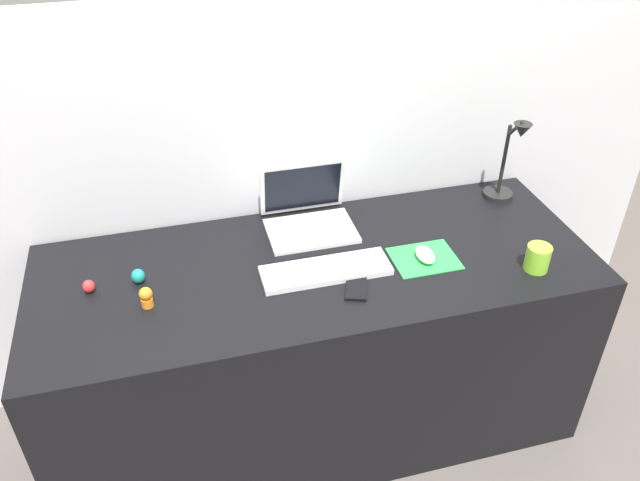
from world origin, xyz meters
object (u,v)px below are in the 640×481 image
(laptop, at_px, (307,211))
(mouse, at_px, (425,255))
(desk_lamp, at_px, (509,163))
(toy_figurine_red, at_px, (89,286))
(keyboard, at_px, (326,270))
(toy_figurine_orange, at_px, (146,297))
(toy_figurine_teal, at_px, (138,276))
(coffee_mug, at_px, (538,258))
(cell_phone, at_px, (356,287))

(laptop, relative_size, mouse, 3.12)
(mouse, height_order, desk_lamp, desk_lamp)
(toy_figurine_red, bearing_deg, laptop, 14.61)
(keyboard, distance_m, toy_figurine_orange, 0.55)
(laptop, relative_size, toy_figurine_teal, 6.40)
(desk_lamp, bearing_deg, laptop, 177.74)
(mouse, distance_m, toy_figurine_orange, 0.88)
(keyboard, relative_size, desk_lamp, 1.21)
(keyboard, xyz_separation_m, toy_figurine_red, (-0.72, 0.10, 0.01))
(mouse, bearing_deg, desk_lamp, 32.91)
(desk_lamp, height_order, toy_figurine_red, desk_lamp)
(laptop, relative_size, keyboard, 0.73)
(keyboard, bearing_deg, toy_figurine_red, 172.39)
(toy_figurine_red, bearing_deg, coffee_mug, -10.21)
(coffee_mug, xyz_separation_m, toy_figurine_red, (-1.37, 0.25, -0.02))
(laptop, distance_m, coffee_mug, 0.78)
(coffee_mug, relative_size, toy_figurine_red, 2.08)
(mouse, xyz_separation_m, coffee_mug, (0.32, -0.13, 0.02))
(mouse, height_order, toy_figurine_teal, toy_figurine_teal)
(mouse, height_order, toy_figurine_red, toy_figurine_red)
(laptop, height_order, coffee_mug, laptop)
(cell_phone, bearing_deg, toy_figurine_red, -174.66)
(mouse, distance_m, coffee_mug, 0.35)
(coffee_mug, bearing_deg, toy_figurine_red, 169.79)
(laptop, height_order, cell_phone, laptop)
(cell_phone, height_order, toy_figurine_orange, toy_figurine_orange)
(laptop, xyz_separation_m, coffee_mug, (0.64, -0.44, -0.01))
(laptop, xyz_separation_m, keyboard, (-0.01, -0.29, -0.04))
(keyboard, relative_size, coffee_mug, 4.78)
(desk_lamp, distance_m, toy_figurine_orange, 1.34)
(laptop, height_order, toy_figurine_orange, laptop)
(mouse, xyz_separation_m, desk_lamp, (0.42, 0.27, 0.14))
(cell_phone, bearing_deg, desk_lamp, 46.41)
(toy_figurine_red, distance_m, toy_figurine_teal, 0.15)
(keyboard, relative_size, toy_figurine_red, 9.95)
(mouse, bearing_deg, toy_figurine_red, 173.88)
(keyboard, bearing_deg, desk_lamp, 18.88)
(keyboard, relative_size, cell_phone, 3.20)
(laptop, bearing_deg, desk_lamp, -2.26)
(coffee_mug, bearing_deg, toy_figurine_orange, 173.61)
(desk_lamp, relative_size, toy_figurine_teal, 7.22)
(keyboard, xyz_separation_m, mouse, (0.33, -0.02, 0.01))
(desk_lamp, xyz_separation_m, toy_figurine_orange, (-1.30, -0.27, -0.12))
(laptop, height_order, keyboard, laptop)
(laptop, distance_m, mouse, 0.44)
(laptop, bearing_deg, coffee_mug, -34.31)
(keyboard, relative_size, toy_figurine_teal, 8.75)
(toy_figurine_red, relative_size, toy_figurine_orange, 0.63)
(toy_figurine_teal, height_order, toy_figurine_orange, toy_figurine_orange)
(keyboard, bearing_deg, cell_phone, -53.72)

